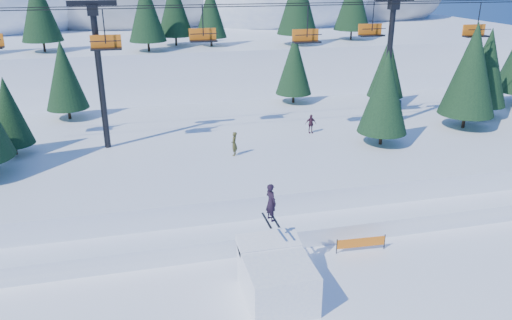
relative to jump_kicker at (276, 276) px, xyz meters
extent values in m
plane|color=white|center=(0.99, -1.15, -1.17)|extent=(160.00, 160.00, 0.00)
cube|color=white|center=(0.99, 16.85, 0.08)|extent=(70.00, 22.00, 2.50)
cube|color=white|center=(0.99, 6.85, -0.62)|extent=(70.00, 6.00, 1.10)
cube|color=white|center=(0.99, 66.85, 1.83)|extent=(110.00, 60.00, 6.00)
cylinder|color=black|center=(-3.83, 39.15, 5.38)|extent=(0.26, 0.26, 1.11)
cone|color=#1B3D1D|center=(-3.83, 39.15, 9.36)|extent=(4.14, 4.14, 6.84)
cylinder|color=black|center=(3.72, 41.65, 5.33)|extent=(0.26, 0.26, 1.01)
cone|color=#1B3D1D|center=(3.72, 41.65, 8.95)|extent=(3.76, 3.76, 6.22)
cylinder|color=black|center=(14.00, 39.96, 5.49)|extent=(0.26, 0.26, 1.33)
cylinder|color=black|center=(-15.22, 41.53, 5.42)|extent=(0.26, 0.26, 1.19)
cone|color=#1B3D1D|center=(-15.22, 41.53, 9.67)|extent=(4.42, 4.42, 7.30)
cylinder|color=black|center=(22.47, 42.96, 5.46)|extent=(0.26, 0.26, 1.26)
cylinder|color=black|center=(-0.40, 42.97, 5.40)|extent=(0.26, 0.26, 1.14)
cone|color=#1B3D1D|center=(-0.40, 42.97, 9.48)|extent=(4.24, 4.24, 7.01)
cube|color=white|center=(0.00, -0.13, -0.14)|extent=(3.06, 3.78, 2.07)
cube|color=white|center=(0.00, 1.49, 0.95)|extent=(3.06, 1.32, 0.74)
imported|color=black|center=(0.10, 1.47, 3.15)|extent=(0.65, 0.80, 1.88)
cube|color=black|center=(-0.10, 1.47, 2.19)|extent=(0.11, 1.65, 0.03)
cube|color=black|center=(0.30, 1.47, 2.19)|extent=(0.11, 1.65, 0.03)
cylinder|color=black|center=(-8.01, 16.85, 6.33)|extent=(0.44, 0.44, 10.00)
cube|color=black|center=(-8.01, 16.85, 11.43)|extent=(3.20, 0.35, 0.35)
cube|color=black|center=(-8.01, 16.85, 10.98)|extent=(0.70, 0.70, 0.70)
cylinder|color=black|center=(13.99, 16.85, 6.33)|extent=(0.44, 0.44, 10.00)
cube|color=black|center=(13.99, 16.85, 10.98)|extent=(0.70, 0.70, 0.70)
cylinder|color=black|center=(2.99, 15.65, 11.13)|extent=(46.00, 0.06, 0.06)
cylinder|color=black|center=(2.99, 18.05, 11.13)|extent=(46.00, 0.06, 0.06)
cylinder|color=black|center=(-7.35, 15.65, 10.03)|extent=(0.08, 0.08, 2.20)
cube|color=black|center=(-7.35, 15.65, 8.58)|extent=(2.00, 0.75, 0.12)
cube|color=orange|center=(-7.35, 16.03, 9.03)|extent=(2.00, 0.10, 0.85)
cylinder|color=black|center=(-7.35, 15.30, 9.13)|extent=(2.00, 0.06, 0.06)
cylinder|color=black|center=(-0.53, 18.05, 10.03)|extent=(0.08, 0.08, 2.20)
cube|color=black|center=(-0.53, 18.05, 8.58)|extent=(2.00, 0.75, 0.12)
cube|color=orange|center=(-0.53, 18.43, 9.03)|extent=(2.00, 0.10, 0.85)
cylinder|color=black|center=(-0.53, 17.70, 9.13)|extent=(2.00, 0.06, 0.06)
cylinder|color=black|center=(6.66, 15.65, 10.03)|extent=(0.08, 0.08, 2.20)
cube|color=black|center=(6.66, 15.65, 8.58)|extent=(2.00, 0.75, 0.12)
cube|color=orange|center=(6.66, 16.03, 9.03)|extent=(2.00, 0.10, 0.85)
cylinder|color=black|center=(6.66, 15.30, 9.13)|extent=(2.00, 0.06, 0.06)
cylinder|color=black|center=(12.95, 18.05, 10.03)|extent=(0.08, 0.08, 2.20)
cube|color=black|center=(12.95, 18.05, 8.58)|extent=(2.00, 0.75, 0.12)
cube|color=orange|center=(12.95, 18.43, 9.03)|extent=(2.00, 0.10, 0.85)
cylinder|color=black|center=(12.95, 17.70, 9.13)|extent=(2.00, 0.06, 0.06)
cylinder|color=black|center=(20.73, 15.65, 10.03)|extent=(0.08, 0.08, 2.20)
cube|color=black|center=(20.73, 15.65, 8.58)|extent=(2.00, 0.75, 0.12)
cube|color=orange|center=(20.73, 16.03, 9.03)|extent=(2.00, 0.10, 0.85)
cylinder|color=black|center=(20.73, 15.30, 9.13)|extent=(2.00, 0.06, 0.06)
cylinder|color=black|center=(20.20, 14.85, 1.92)|extent=(0.26, 0.26, 1.18)
cone|color=#1B3D1D|center=(20.20, 14.85, 6.15)|extent=(4.40, 4.40, 7.27)
cylinder|color=black|center=(23.66, 17.50, 1.86)|extent=(0.26, 0.26, 1.07)
cone|color=#1B3D1D|center=(23.66, 17.50, 5.70)|extent=(3.99, 3.99, 6.59)
cylinder|color=black|center=(17.29, 23.01, 1.78)|extent=(0.26, 0.26, 0.91)
cone|color=#1B3D1D|center=(17.29, 23.01, 5.04)|extent=(3.38, 3.38, 5.60)
cylinder|color=black|center=(-11.46, 25.36, 1.80)|extent=(0.26, 0.26, 0.95)
cone|color=#1B3D1D|center=(-11.46, 25.36, 5.20)|extent=(3.54, 3.54, 5.85)
cylinder|color=black|center=(9.16, 26.02, 1.79)|extent=(0.26, 0.26, 0.93)
cone|color=#1B3D1D|center=(9.16, 26.02, 5.11)|extent=(3.45, 3.45, 5.71)
cylinder|color=black|center=(-14.27, 16.82, 1.71)|extent=(0.26, 0.26, 0.77)
cone|color=#1B3D1D|center=(-14.27, 16.82, 4.48)|extent=(2.87, 2.87, 4.75)
cylinder|color=black|center=(11.67, 12.69, 1.81)|extent=(0.26, 0.26, 0.97)
cone|color=#1B3D1D|center=(11.67, 12.69, 5.29)|extent=(3.61, 3.61, 5.97)
imported|color=#46431F|center=(0.63, 12.95, 2.18)|extent=(0.61, 0.73, 1.70)
imported|color=#1C2E32|center=(16.14, 18.32, 2.19)|extent=(0.75, 0.96, 1.73)
imported|color=#3F1F30|center=(7.54, 16.52, 2.08)|extent=(0.89, 0.38, 1.51)
cylinder|color=black|center=(4.30, 2.92, -0.72)|extent=(0.06, 0.06, 0.90)
cylinder|color=black|center=(7.10, 2.77, -0.72)|extent=(0.06, 0.06, 0.90)
cube|color=orange|center=(5.70, 2.84, -0.62)|extent=(2.80, 0.20, 0.55)
cylinder|color=black|center=(10.74, 5.41, -0.72)|extent=(0.06, 0.06, 0.90)
cylinder|color=black|center=(13.54, 5.38, -0.72)|extent=(0.06, 0.06, 0.90)
cube|color=orange|center=(12.14, 5.40, -0.62)|extent=(2.80, 0.07, 0.55)
camera|label=1|loc=(-5.72, -19.18, 13.52)|focal=35.00mm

